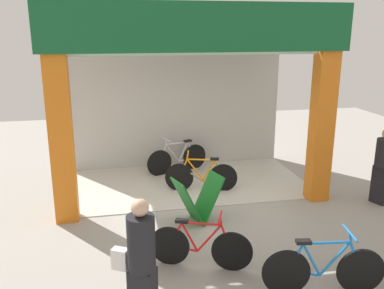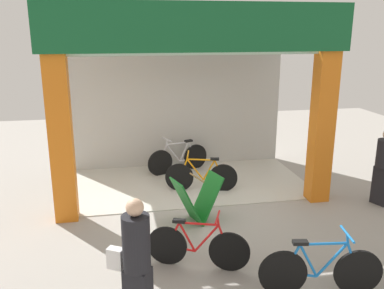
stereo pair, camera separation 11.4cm
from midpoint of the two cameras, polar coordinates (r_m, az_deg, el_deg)
The scene contains 8 objects.
ground_plane at distance 8.55m, azimuth 1.30°, elevation -8.75°, with size 19.11×19.11×0.00m, color #9E9991.
shop_facade at distance 9.34m, azimuth -0.49°, elevation 6.96°, with size 5.75×3.23×3.99m.
bicycle_inside_0 at distance 9.29m, azimuth 1.67°, elevation -4.35°, with size 1.58×0.49×0.89m.
bicycle_inside_1 at distance 10.50m, azimuth -1.57°, elevation -1.91°, with size 1.59×0.63×0.92m.
bicycle_parked_0 at distance 6.46m, azimuth 1.30°, elevation -13.81°, with size 1.49×0.62×0.87m.
bicycle_parked_1 at distance 6.13m, azimuth 17.73°, elevation -16.14°, with size 1.67×0.46×0.93m.
sandwich_board_sign at distance 7.83m, azimuth 1.07°, elevation -7.54°, with size 1.00×0.77×0.90m.
pedestrian_3 at distance 5.03m, azimuth -6.99°, elevation -16.17°, with size 0.57×0.46×1.72m.
Camera 2 is at (-1.57, -7.63, 3.52)m, focal length 38.84 mm.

